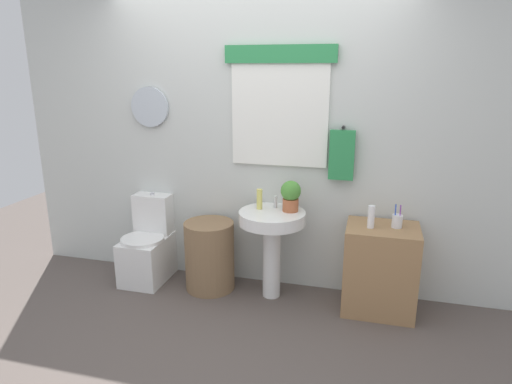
{
  "coord_description": "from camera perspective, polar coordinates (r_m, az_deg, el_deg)",
  "views": [
    {
      "loc": [
        0.97,
        -2.52,
        1.89
      ],
      "look_at": [
        0.08,
        0.8,
        0.93
      ],
      "focal_mm": 31.26,
      "sensor_mm": 36.0,
      "label": 1
    }
  ],
  "objects": [
    {
      "name": "pedestal_sink",
      "position": [
        3.7,
        2.05,
        -5.11
      ],
      "size": [
        0.55,
        0.55,
        0.75
      ],
      "color": "white",
      "rests_on": "ground_plane"
    },
    {
      "name": "laundry_hamper",
      "position": [
        3.95,
        -5.95,
        -8.1
      ],
      "size": [
        0.43,
        0.43,
        0.61
      ],
      "primitive_type": "cylinder",
      "color": "#846647",
      "rests_on": "ground_plane"
    },
    {
      "name": "back_wall",
      "position": [
        3.84,
        0.24,
        6.91
      ],
      "size": [
        4.4,
        0.18,
        2.6
      ],
      "color": "silver",
      "rests_on": "ground_plane"
    },
    {
      "name": "ground_plane",
      "position": [
        3.29,
        -5.23,
        -19.42
      ],
      "size": [
        8.0,
        8.0,
        0.0
      ],
      "primitive_type": "plane",
      "color": "#564C47"
    },
    {
      "name": "lotion_bottle",
      "position": [
        3.51,
        14.52,
        -3.09
      ],
      "size": [
        0.05,
        0.05,
        0.18
      ],
      "primitive_type": "cylinder",
      "color": "white",
      "rests_on": "wooden_cabinet"
    },
    {
      "name": "soap_bottle",
      "position": [
        3.69,
        0.45,
        -0.91
      ],
      "size": [
        0.05,
        0.05,
        0.17
      ],
      "primitive_type": "cylinder",
      "color": "#DBD166",
      "rests_on": "pedestal_sink"
    },
    {
      "name": "toilet",
      "position": [
        4.23,
        -13.59,
        -6.95
      ],
      "size": [
        0.38,
        0.51,
        0.79
      ],
      "color": "white",
      "rests_on": "ground_plane"
    },
    {
      "name": "faucet",
      "position": [
        3.73,
        2.5,
        -1.26
      ],
      "size": [
        0.03,
        0.03,
        0.1
      ],
      "primitive_type": "cylinder",
      "color": "silver",
      "rests_on": "pedestal_sink"
    },
    {
      "name": "toothbrush_cup",
      "position": [
        3.58,
        17.6,
        -3.55
      ],
      "size": [
        0.08,
        0.08,
        0.19
      ],
      "color": "silver",
      "rests_on": "wooden_cabinet"
    },
    {
      "name": "wooden_cabinet",
      "position": [
        3.71,
        15.58,
        -9.47
      ],
      "size": [
        0.55,
        0.44,
        0.7
      ],
      "primitive_type": "cube",
      "color": "#9E754C",
      "rests_on": "ground_plane"
    },
    {
      "name": "potted_plant",
      "position": [
        3.63,
        4.47,
        -0.36
      ],
      "size": [
        0.17,
        0.17,
        0.25
      ],
      "color": "#AD5B38",
      "rests_on": "pedestal_sink"
    }
  ]
}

